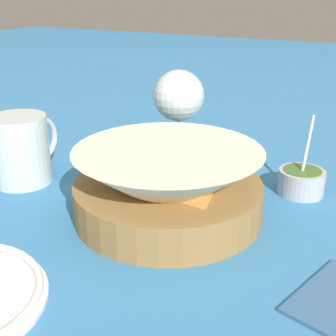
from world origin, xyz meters
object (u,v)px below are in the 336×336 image
wine_glass (179,98)px  food_basket (168,188)px  beer_mug (21,152)px  sauce_cup (301,180)px

wine_glass → food_basket: bearing=-157.7°
wine_glass → beer_mug: (-0.19, 0.18, -0.06)m
sauce_cup → wine_glass: bearing=81.3°
food_basket → beer_mug: bearing=90.2°
food_basket → sauce_cup: (0.15, -0.14, -0.02)m
sauce_cup → beer_mug: sauce_cup is taller
sauce_cup → beer_mug: bearing=111.2°
food_basket → wine_glass: 0.21m
food_basket → wine_glass: (0.18, 0.08, 0.07)m
food_basket → beer_mug: 0.25m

